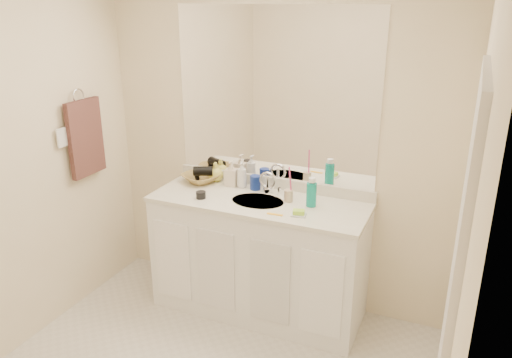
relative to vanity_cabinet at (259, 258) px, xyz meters
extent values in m
cube|color=#F7E6C2|center=(0.00, 0.28, 0.77)|extent=(2.60, 0.02, 2.40)
cube|color=#F7E6C2|center=(1.30, -1.02, 0.77)|extent=(0.02, 2.60, 2.40)
cube|color=white|center=(0.00, 0.00, 0.00)|extent=(1.50, 0.55, 0.85)
cube|color=white|center=(0.00, 0.00, 0.44)|extent=(1.52, 0.57, 0.03)
cube|color=silver|center=(0.00, 0.26, 0.50)|extent=(1.52, 0.03, 0.08)
cylinder|color=beige|center=(0.00, -0.02, 0.44)|extent=(0.37, 0.37, 0.02)
cylinder|color=silver|center=(0.00, 0.16, 0.51)|extent=(0.02, 0.02, 0.11)
cube|color=white|center=(0.00, 0.27, 1.14)|extent=(1.48, 0.01, 1.20)
cylinder|color=navy|center=(-0.10, 0.18, 0.51)|extent=(0.10, 0.10, 0.11)
cylinder|color=#C7AD8C|center=(0.20, 0.06, 0.50)|extent=(0.06, 0.06, 0.08)
cylinder|color=#E73D82|center=(0.21, 0.06, 0.60)|extent=(0.02, 0.04, 0.21)
cylinder|color=#0B8D7F|center=(0.36, 0.04, 0.54)|extent=(0.07, 0.07, 0.16)
cube|color=silver|center=(0.34, -0.14, 0.46)|extent=(0.11, 0.09, 0.01)
cube|color=#A7E738|center=(0.34, -0.14, 0.48)|extent=(0.08, 0.07, 0.03)
cube|color=yellow|center=(0.19, -0.19, 0.46)|extent=(0.11, 0.03, 0.00)
cylinder|color=black|center=(-0.38, -0.13, 0.48)|extent=(0.08, 0.08, 0.05)
imported|color=white|center=(-0.21, 0.18, 0.55)|extent=(0.09, 0.09, 0.19)
imported|color=beige|center=(-0.30, 0.18, 0.55)|extent=(0.09, 0.10, 0.19)
imported|color=#DFD756|center=(-0.45, 0.22, 0.53)|extent=(0.12, 0.12, 0.15)
imported|color=olive|center=(-0.54, 0.15, 0.49)|extent=(0.35, 0.35, 0.07)
cylinder|color=black|center=(-0.52, 0.15, 0.54)|extent=(0.16, 0.12, 0.07)
torus|color=silver|center=(-1.27, -0.25, 1.12)|extent=(0.01, 0.11, 0.11)
cube|color=#321D1B|center=(-1.25, -0.25, 0.82)|extent=(0.04, 0.32, 0.55)
cube|color=white|center=(-1.27, -0.45, 0.88)|extent=(0.01, 0.08, 0.13)
cube|color=silver|center=(1.29, -1.32, 0.57)|extent=(0.02, 0.82, 2.00)
camera|label=1|loc=(1.26, -2.94, 1.77)|focal=35.00mm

